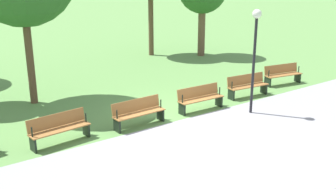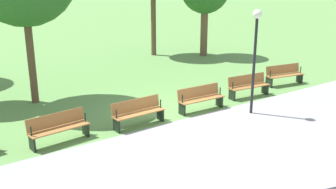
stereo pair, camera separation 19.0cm
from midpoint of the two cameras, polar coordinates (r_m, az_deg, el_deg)
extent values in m
plane|color=#5B8C47|center=(14.14, 0.23, -3.35)|extent=(120.00, 120.00, 0.00)
cube|color=#939399|center=(11.86, 9.54, -7.85)|extent=(28.02, 5.84, 0.01)
cube|color=#996633|center=(18.83, 15.86, 2.72)|extent=(1.90, 0.74, 0.04)
cube|color=#996633|center=(18.92, 15.52, 3.57)|extent=(1.84, 0.41, 0.40)
cube|color=black|center=(19.47, 17.72, 2.31)|extent=(0.12, 0.38, 0.43)
cylinder|color=black|center=(19.36, 17.87, 3.42)|extent=(0.05, 0.05, 0.30)
cube|color=black|center=(18.34, 13.76, 1.74)|extent=(0.12, 0.38, 0.43)
cylinder|color=black|center=(18.23, 13.89, 2.92)|extent=(0.05, 0.05, 0.30)
cube|color=#996633|center=(16.67, 11.05, 1.19)|extent=(1.89, 0.62, 0.04)
cube|color=#996633|center=(16.75, 10.66, 2.15)|extent=(1.85, 0.29, 0.40)
cube|color=black|center=(17.29, 13.20, 0.83)|extent=(0.10, 0.38, 0.43)
cylinder|color=black|center=(17.17, 13.33, 2.08)|extent=(0.05, 0.05, 0.30)
cube|color=black|center=(16.20, 8.67, -0.02)|extent=(0.10, 0.38, 0.43)
cylinder|color=black|center=(16.07, 8.78, 1.30)|extent=(0.05, 0.05, 0.30)
cube|color=#996633|center=(14.78, 4.39, -0.63)|extent=(1.87, 0.50, 0.04)
cube|color=#996633|center=(14.86, 3.93, 0.46)|extent=(1.86, 0.17, 0.40)
cube|color=black|center=(15.38, 6.92, -0.90)|extent=(0.07, 0.38, 0.43)
cylinder|color=black|center=(15.25, 7.02, 0.49)|extent=(0.05, 0.05, 0.30)
cube|color=black|center=(14.37, 1.63, -2.11)|extent=(0.07, 0.38, 0.43)
cylinder|color=black|center=(14.22, 1.69, -0.63)|extent=(0.05, 0.05, 0.30)
cube|color=#996633|center=(13.32, -4.50, -2.70)|extent=(1.87, 0.50, 0.04)
cube|color=#996633|center=(13.40, -4.99, -1.49)|extent=(1.86, 0.17, 0.40)
cube|color=black|center=(13.86, -1.47, -2.86)|extent=(0.07, 0.38, 0.43)
cylinder|color=black|center=(13.71, -1.43, -1.33)|extent=(0.05, 0.05, 0.30)
cube|color=black|center=(12.98, -7.69, -4.45)|extent=(0.07, 0.38, 0.43)
cylinder|color=black|center=(12.83, -7.71, -2.84)|extent=(0.05, 0.05, 0.30)
cube|color=#996633|center=(12.42, -15.53, -4.83)|extent=(1.89, 0.62, 0.04)
cube|color=#996633|center=(12.51, -16.03, -3.53)|extent=(1.85, 0.29, 0.40)
cube|color=black|center=(12.87, -11.99, -4.89)|extent=(0.10, 0.38, 0.43)
cylinder|color=black|center=(12.71, -12.06, -3.27)|extent=(0.05, 0.05, 0.30)
cube|color=black|center=(12.20, -19.11, -6.78)|extent=(0.10, 0.38, 0.43)
cylinder|color=black|center=(12.04, -19.26, -5.09)|extent=(0.05, 0.05, 0.30)
cylinder|color=brown|center=(16.17, -19.43, 5.07)|extent=(0.28, 0.28, 3.66)
cylinder|color=brown|center=(24.30, 4.58, 9.06)|extent=(0.43, 0.43, 3.00)
cylinder|color=brown|center=(24.30, -2.68, 10.24)|extent=(0.30, 0.30, 3.96)
cylinder|color=black|center=(14.47, 11.72, 3.86)|extent=(0.10, 0.10, 3.43)
sphere|color=white|center=(14.16, 12.19, 11.17)|extent=(0.32, 0.32, 0.32)
camera|label=1|loc=(0.09, -90.39, -0.12)|focal=42.75mm
camera|label=2|loc=(0.09, 89.61, 0.12)|focal=42.75mm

